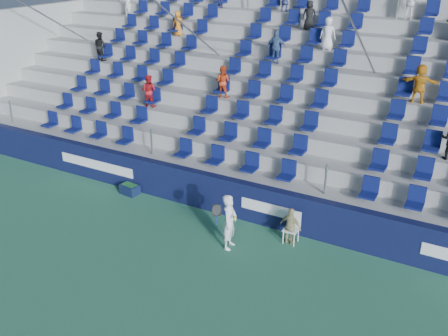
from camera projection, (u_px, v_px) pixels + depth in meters
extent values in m
plane|color=#327552|center=(166.00, 264.00, 13.04)|extent=(70.00, 70.00, 0.00)
cube|color=#10153B|center=(224.00, 195.00, 15.31)|extent=(24.00, 0.30, 1.20)
cube|color=white|center=(96.00, 165.00, 17.38)|extent=(3.20, 0.02, 0.34)
cube|color=white|center=(266.00, 208.00, 14.51)|extent=(1.60, 0.02, 0.34)
cube|color=#9F9F9A|center=(233.00, 188.00, 15.77)|extent=(24.00, 0.85, 1.20)
cube|color=#9F9F9A|center=(245.00, 171.00, 16.35)|extent=(24.00, 0.85, 1.70)
cube|color=#9F9F9A|center=(256.00, 155.00, 16.92)|extent=(24.00, 0.85, 2.20)
cube|color=#9F9F9A|center=(267.00, 141.00, 17.50)|extent=(24.00, 0.85, 2.70)
cube|color=#9F9F9A|center=(277.00, 127.00, 18.08)|extent=(24.00, 0.85, 3.20)
cube|color=#9F9F9A|center=(286.00, 114.00, 18.66)|extent=(24.00, 0.85, 3.70)
cube|color=#9F9F9A|center=(295.00, 102.00, 19.23)|extent=(24.00, 0.85, 4.20)
cube|color=#9F9F9A|center=(303.00, 90.00, 19.81)|extent=(24.00, 0.85, 4.70)
cube|color=#9F9F9A|center=(311.00, 80.00, 20.39)|extent=(24.00, 0.85, 5.20)
cube|color=#9F9F9A|center=(317.00, 64.00, 20.72)|extent=(24.00, 0.50, 6.20)
cube|color=#9F9F9A|center=(40.00, 65.00, 22.90)|extent=(0.30, 7.65, 5.20)
cube|color=#0D1652|center=(233.00, 160.00, 15.38)|extent=(16.05, 0.50, 0.70)
cube|color=#0D1652|center=(245.00, 137.00, 15.86)|extent=(16.05, 0.50, 0.70)
cube|color=#0D1652|center=(257.00, 115.00, 16.33)|extent=(16.05, 0.50, 0.70)
cube|color=#0D1652|center=(269.00, 94.00, 16.81)|extent=(16.05, 0.50, 0.70)
cube|color=#0D1652|center=(279.00, 74.00, 17.28)|extent=(16.05, 0.50, 0.70)
cube|color=#0D1652|center=(289.00, 55.00, 17.76)|extent=(16.05, 0.50, 0.70)
cube|color=#0D1652|center=(299.00, 37.00, 18.23)|extent=(16.05, 0.50, 0.70)
cube|color=#0D1652|center=(308.00, 20.00, 18.71)|extent=(16.05, 0.50, 0.70)
cube|color=#0D1652|center=(316.00, 4.00, 19.18)|extent=(16.05, 0.50, 0.70)
cylinder|color=gray|center=(205.00, 43.00, 18.28)|extent=(0.06, 7.68, 4.55)
cylinder|color=gray|center=(369.00, 59.00, 15.63)|extent=(0.06, 7.68, 4.55)
cylinder|color=gray|center=(68.00, 29.00, 21.28)|extent=(0.06, 7.68, 4.55)
imported|color=#AF171D|center=(149.00, 91.00, 18.12)|extent=(0.65, 0.55, 1.17)
imported|color=black|center=(309.00, 15.00, 18.56)|extent=(0.59, 0.45, 1.07)
imported|color=beige|center=(127.00, 4.00, 22.37)|extent=(0.37, 0.25, 1.00)
imported|color=orange|center=(420.00, 83.00, 15.10)|extent=(1.12, 0.41, 1.19)
imported|color=red|center=(223.00, 82.00, 17.45)|extent=(0.59, 0.48, 1.12)
imported|color=#3E5989|center=(276.00, 47.00, 17.84)|extent=(0.73, 0.41, 1.18)
imported|color=black|center=(100.00, 46.00, 20.69)|extent=(0.65, 0.56, 1.18)
imported|color=white|center=(411.00, 3.00, 17.53)|extent=(0.69, 0.36, 1.12)
imported|color=orange|center=(178.00, 23.00, 20.45)|extent=(0.54, 0.42, 0.98)
imported|color=silver|center=(328.00, 34.00, 17.62)|extent=(0.62, 0.46, 1.14)
imported|color=silver|center=(229.00, 222.00, 13.45)|extent=(0.47, 0.63, 1.60)
cylinder|color=navy|center=(217.00, 220.00, 13.32)|extent=(0.03, 0.03, 0.28)
torus|color=black|center=(217.00, 210.00, 13.20)|extent=(0.30, 0.17, 0.28)
plane|color=#262626|center=(217.00, 210.00, 13.20)|extent=(0.30, 0.16, 0.29)
sphere|color=#CBD230|center=(234.00, 219.00, 13.07)|extent=(0.07, 0.07, 0.07)
sphere|color=#CBD230|center=(235.00, 217.00, 13.11)|extent=(0.07, 0.07, 0.07)
cube|color=white|center=(291.00, 230.00, 13.82)|extent=(0.41, 0.41, 0.04)
cube|color=white|center=(294.00, 219.00, 13.87)|extent=(0.40, 0.05, 0.49)
cylinder|color=white|center=(283.00, 237.00, 13.85)|extent=(0.03, 0.03, 0.40)
cylinder|color=white|center=(294.00, 240.00, 13.70)|extent=(0.03, 0.03, 0.40)
cylinder|color=white|center=(288.00, 232.00, 14.11)|extent=(0.03, 0.03, 0.40)
cylinder|color=white|center=(298.00, 235.00, 13.96)|extent=(0.03, 0.03, 0.40)
imported|color=tan|center=(291.00, 226.00, 13.72)|extent=(0.68, 0.37, 1.09)
cube|color=#0E1936|center=(130.00, 189.00, 16.66)|extent=(0.65, 0.47, 0.33)
cube|color=#1E662D|center=(129.00, 187.00, 16.63)|extent=(0.53, 0.34, 0.20)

